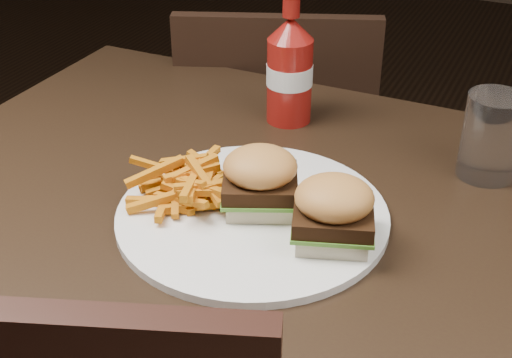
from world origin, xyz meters
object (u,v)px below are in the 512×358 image
at_px(dining_table, 336,254).
at_px(plate, 252,215).
at_px(ketchup_bottle, 289,83).
at_px(chair_far, 277,171).
at_px(tumbler, 491,137).

bearing_deg(dining_table, plate, -179.04).
bearing_deg(ketchup_bottle, plate, -76.34).
height_order(plate, ketchup_bottle, ketchup_bottle).
bearing_deg(plate, chair_far, 110.62).
bearing_deg(ketchup_bottle, dining_table, -56.86).
height_order(chair_far, ketchup_bottle, ketchup_bottle).
height_order(dining_table, chair_far, dining_table).
bearing_deg(chair_far, dining_table, 97.11).
xyz_separation_m(chair_far, ketchup_bottle, (0.17, -0.35, 0.38)).
height_order(dining_table, ketchup_bottle, ketchup_bottle).
bearing_deg(plate, dining_table, 0.96).
relative_size(chair_far, plate, 1.18).
distance_m(dining_table, tumbler, 0.27).
distance_m(ketchup_bottle, tumbler, 0.30).
height_order(plate, tumbler, tumbler).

